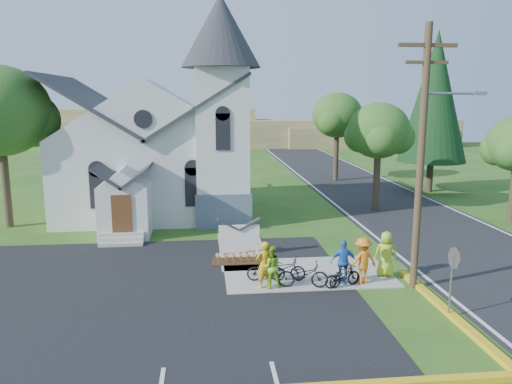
{
  "coord_description": "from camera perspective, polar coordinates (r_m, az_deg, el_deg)",
  "views": [
    {
      "loc": [
        -2.8,
        -19.28,
        7.35
      ],
      "look_at": [
        -0.21,
        5.0,
        2.71
      ],
      "focal_mm": 35.0,
      "sensor_mm": 36.0,
      "label": 1
    }
  ],
  "objects": [
    {
      "name": "bike_3",
      "position": [
        20.08,
        10.06,
        -9.39
      ],
      "size": [
        1.51,
        0.97,
        0.88
      ],
      "primitive_type": "imported",
      "rotation": [
        0.0,
        0.0,
        1.98
      ],
      "color": "black",
      "rests_on": "sidewalk"
    },
    {
      "name": "flower_bed",
      "position": [
        22.85,
        -1.76,
        -7.93
      ],
      "size": [
        2.6,
        1.1,
        0.07
      ],
      "primitive_type": "cube",
      "color": "#36190E",
      "rests_on": "ground"
    },
    {
      "name": "conifer",
      "position": [
        41.31,
        19.77,
        10.19
      ],
      "size": [
        5.2,
        5.2,
        12.4
      ],
      "color": "#3B2B20",
      "rests_on": "ground"
    },
    {
      "name": "tree_road_near",
      "position": [
        33.33,
        13.85,
        6.76
      ],
      "size": [
        4.0,
        4.0,
        7.05
      ],
      "color": "#3B2B20",
      "rests_on": "ground"
    },
    {
      "name": "ground",
      "position": [
        20.83,
        2.07,
        -9.92
      ],
      "size": [
        120.0,
        120.0,
        0.0
      ],
      "primitive_type": "plane",
      "color": "#255418",
      "rests_on": "ground"
    },
    {
      "name": "bike_0",
      "position": [
        20.54,
        3.14,
        -8.65
      ],
      "size": [
        1.95,
        1.25,
        0.97
      ],
      "primitive_type": "imported",
      "rotation": [
        0.0,
        0.0,
        1.21
      ],
      "color": "black",
      "rests_on": "sidewalk"
    },
    {
      "name": "bike_2",
      "position": [
        19.75,
        5.39,
        -9.39
      ],
      "size": [
        2.05,
        0.98,
        1.03
      ],
      "primitive_type": "imported",
      "rotation": [
        0.0,
        0.0,
        1.42
      ],
      "color": "black",
      "rests_on": "sidewalk"
    },
    {
      "name": "bike_1",
      "position": [
        20.31,
        1.15,
        -8.91
      ],
      "size": [
        1.6,
        0.64,
        0.93
      ],
      "primitive_type": "imported",
      "rotation": [
        0.0,
        0.0,
        1.44
      ],
      "color": "black",
      "rests_on": "sidewalk"
    },
    {
      "name": "cyclist_0",
      "position": [
        19.53,
        0.95,
        -8.29
      ],
      "size": [
        0.79,
        0.65,
        1.86
      ],
      "primitive_type": "imported",
      "rotation": [
        0.0,
        0.0,
        3.49
      ],
      "color": "gold",
      "rests_on": "sidewalk"
    },
    {
      "name": "distant_hills",
      "position": [
        76.04,
        -1.43,
        6.85
      ],
      "size": [
        61.0,
        10.0,
        5.6
      ],
      "color": "olive",
      "rests_on": "ground"
    },
    {
      "name": "church",
      "position": [
        31.95,
        -10.95,
        6.79
      ],
      "size": [
        12.35,
        12.0,
        13.0
      ],
      "color": "silver",
      "rests_on": "ground"
    },
    {
      "name": "stop_sign",
      "position": [
        18.06,
        21.61,
        -7.99
      ],
      "size": [
        0.11,
        0.76,
        2.48
      ],
      "color": "gray",
      "rests_on": "ground"
    },
    {
      "name": "utility_pole",
      "position": [
        19.66,
        18.54,
        4.51
      ],
      "size": [
        3.45,
        0.28,
        10.0
      ],
      "color": "#413020",
      "rests_on": "ground"
    },
    {
      "name": "church_sign",
      "position": [
        23.41,
        -1.94,
        -4.92
      ],
      "size": [
        2.2,
        0.4,
        1.7
      ],
      "color": "#A59F95",
      "rests_on": "ground"
    },
    {
      "name": "cyclist_4",
      "position": [
        21.44,
        14.62,
        -6.85
      ],
      "size": [
        1.08,
        0.89,
        1.89
      ],
      "primitive_type": "imported",
      "rotation": [
        0.0,
        0.0,
        2.79
      ],
      "color": "#9AC625",
      "rests_on": "sidewalk"
    },
    {
      "name": "cyclist_2",
      "position": [
        20.3,
        9.98,
        -7.86
      ],
      "size": [
        1.07,
        0.52,
        1.76
      ],
      "primitive_type": "imported",
      "rotation": [
        0.0,
        0.0,
        3.05
      ],
      "color": "blue",
      "rests_on": "sidewalk"
    },
    {
      "name": "road",
      "position": [
        37.32,
        14.11,
        -0.92
      ],
      "size": [
        8.0,
        90.0,
        0.02
      ],
      "primitive_type": "cube",
      "color": "black",
      "rests_on": "ground"
    },
    {
      "name": "cyclist_3",
      "position": [
        20.41,
        12.1,
        -7.66
      ],
      "size": [
        1.33,
        0.94,
        1.87
      ],
      "primitive_type": "imported",
      "rotation": [
        0.0,
        0.0,
        3.36
      ],
      "color": "orange",
      "rests_on": "sidewalk"
    },
    {
      "name": "cyclist_1",
      "position": [
        19.58,
        1.7,
        -8.49
      ],
      "size": [
        0.88,
        0.72,
        1.7
      ],
      "primitive_type": "imported",
      "rotation": [
        0.0,
        0.0,
        3.24
      ],
      "color": "#87CA26",
      "rests_on": "sidewalk"
    },
    {
      "name": "parking_lot",
      "position": [
        19.25,
        -18.63,
        -12.27
      ],
      "size": [
        20.0,
        16.0,
        0.02
      ],
      "primitive_type": "cube",
      "color": "black",
      "rests_on": "ground"
    },
    {
      "name": "sidewalk",
      "position": [
        21.53,
        5.88,
        -9.2
      ],
      "size": [
        7.0,
        4.0,
        0.05
      ],
      "primitive_type": "cube",
      "color": "#A59F95",
      "rests_on": "ground"
    },
    {
      "name": "bike_4",
      "position": [
        20.07,
        9.86,
        -9.46
      ],
      "size": [
        1.7,
        1.04,
        0.84
      ],
      "primitive_type": "imported",
      "rotation": [
        0.0,
        0.0,
        1.89
      ],
      "color": "black",
      "rests_on": "sidewalk"
    },
    {
      "name": "tree_road_mid",
      "position": [
        44.89,
        9.27,
        8.61
      ],
      "size": [
        4.4,
        4.4,
        7.8
      ],
      "color": "#3B2B20",
      "rests_on": "ground"
    }
  ]
}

